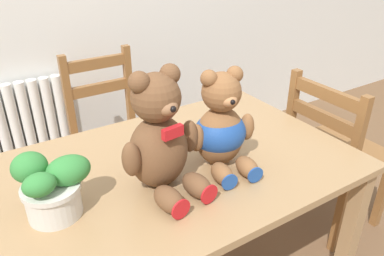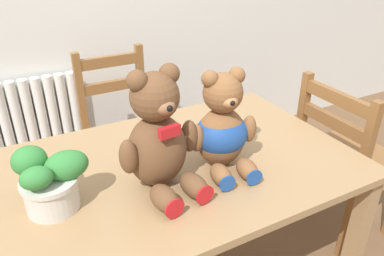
{
  "view_description": "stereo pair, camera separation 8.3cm",
  "coord_description": "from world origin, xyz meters",
  "px_view_note": "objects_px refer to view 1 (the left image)",
  "views": [
    {
      "loc": [
        -0.59,
        -0.6,
        1.49
      ],
      "look_at": [
        0.02,
        0.36,
        0.89
      ],
      "focal_mm": 35.0,
      "sensor_mm": 36.0,
      "label": 1
    },
    {
      "loc": [
        -0.52,
        -0.64,
        1.49
      ],
      "look_at": [
        0.02,
        0.36,
        0.89
      ],
      "focal_mm": 35.0,
      "sensor_mm": 36.0,
      "label": 2
    }
  ],
  "objects_px": {
    "wooden_chair_behind": "(113,137)",
    "wooden_chair_side": "(333,151)",
    "teddy_bear_left": "(160,139)",
    "potted_plant": "(51,186)",
    "teddy_bear_right": "(221,128)"
  },
  "relations": [
    {
      "from": "wooden_chair_behind",
      "to": "teddy_bear_right",
      "type": "distance_m",
      "value": 0.97
    },
    {
      "from": "teddy_bear_left",
      "to": "teddy_bear_right",
      "type": "distance_m",
      "value": 0.25
    },
    {
      "from": "wooden_chair_behind",
      "to": "wooden_chair_side",
      "type": "xyz_separation_m",
      "value": [
        0.93,
        -0.79,
        0.01
      ]
    },
    {
      "from": "wooden_chair_behind",
      "to": "teddy_bear_left",
      "type": "relative_size",
      "value": 2.19
    },
    {
      "from": "teddy_bear_left",
      "to": "teddy_bear_right",
      "type": "height_order",
      "value": "teddy_bear_left"
    },
    {
      "from": "wooden_chair_behind",
      "to": "potted_plant",
      "type": "relative_size",
      "value": 4.22
    },
    {
      "from": "wooden_chair_behind",
      "to": "potted_plant",
      "type": "bearing_deg",
      "value": 59.59
    },
    {
      "from": "teddy_bear_left",
      "to": "wooden_chair_side",
      "type": "bearing_deg",
      "value": 177.65
    },
    {
      "from": "teddy_bear_right",
      "to": "wooden_chair_behind",
      "type": "bearing_deg",
      "value": -74.45
    },
    {
      "from": "teddy_bear_left",
      "to": "teddy_bear_right",
      "type": "relative_size",
      "value": 1.13
    },
    {
      "from": "teddy_bear_left",
      "to": "wooden_chair_behind",
      "type": "bearing_deg",
      "value": -105.77
    },
    {
      "from": "teddy_bear_left",
      "to": "potted_plant",
      "type": "xyz_separation_m",
      "value": [
        -0.35,
        0.05,
        -0.08
      ]
    },
    {
      "from": "wooden_chair_behind",
      "to": "wooden_chair_side",
      "type": "bearing_deg",
      "value": 139.66
    },
    {
      "from": "wooden_chair_side",
      "to": "teddy_bear_left",
      "type": "relative_size",
      "value": 2.08
    },
    {
      "from": "teddy_bear_left",
      "to": "potted_plant",
      "type": "relative_size",
      "value": 1.92
    }
  ]
}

